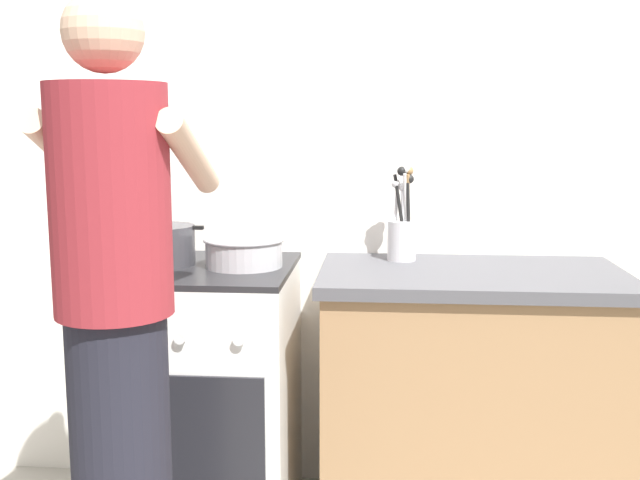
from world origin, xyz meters
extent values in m
cube|color=silver|center=(0.20, 0.50, 1.25)|extent=(3.20, 0.10, 2.50)
cube|color=#99724C|center=(0.55, 0.15, 0.43)|extent=(0.96, 0.56, 0.86)
cube|color=#4C4C51|center=(0.55, 0.15, 0.88)|extent=(1.00, 0.60, 0.04)
cube|color=white|center=(-0.35, 0.15, 0.44)|extent=(0.60, 0.60, 0.88)
cube|color=#232326|center=(-0.35, 0.15, 0.89)|extent=(0.60, 0.60, 0.02)
cube|color=black|center=(-0.35, -0.16, 0.42)|extent=(0.51, 0.01, 0.40)
cylinder|color=silver|center=(-0.53, -0.16, 0.74)|extent=(0.04, 0.01, 0.04)
cylinder|color=silver|center=(-0.35, -0.16, 0.74)|extent=(0.04, 0.01, 0.04)
cylinder|color=silver|center=(-0.17, -0.16, 0.74)|extent=(0.04, 0.01, 0.04)
cylinder|color=#38383D|center=(-0.49, 0.17, 0.97)|extent=(0.22, 0.22, 0.14)
cube|color=black|center=(-0.61, 0.17, 1.03)|extent=(0.04, 0.02, 0.01)
cube|color=black|center=(-0.37, 0.17, 1.03)|extent=(0.04, 0.02, 0.01)
cylinder|color=#B7B7BC|center=(-0.21, 0.16, 0.95)|extent=(0.26, 0.26, 0.10)
torus|color=#B7B7BC|center=(-0.21, 0.16, 0.99)|extent=(0.27, 0.27, 0.01)
cylinder|color=silver|center=(0.32, 0.32, 0.97)|extent=(0.10, 0.10, 0.14)
cylinder|color=black|center=(0.34, 0.31, 1.05)|extent=(0.02, 0.03, 0.26)
sphere|color=black|center=(0.34, 0.31, 1.19)|extent=(0.03, 0.03, 0.03)
cylinder|color=silver|center=(0.30, 0.33, 1.04)|extent=(0.02, 0.05, 0.24)
sphere|color=silver|center=(0.30, 0.33, 1.17)|extent=(0.03, 0.03, 0.03)
cylinder|color=silver|center=(0.33, 0.31, 1.06)|extent=(0.03, 0.06, 0.30)
sphere|color=silver|center=(0.33, 0.31, 1.22)|extent=(0.03, 0.03, 0.03)
cylinder|color=#9E7547|center=(0.34, 0.31, 1.06)|extent=(0.02, 0.06, 0.29)
sphere|color=#9E7547|center=(0.34, 0.31, 1.22)|extent=(0.03, 0.03, 0.03)
cylinder|color=black|center=(0.32, 0.31, 1.06)|extent=(0.06, 0.03, 0.29)
sphere|color=black|center=(0.32, 0.31, 1.21)|extent=(0.03, 0.03, 0.03)
cylinder|color=silver|center=(0.32, 0.32, 1.04)|extent=(0.02, 0.03, 0.22)
sphere|color=silver|center=(0.32, 0.32, 1.16)|extent=(0.03, 0.03, 0.03)
cylinder|color=black|center=(-0.42, -0.49, 0.45)|extent=(0.26, 0.26, 0.90)
cylinder|color=maroon|center=(-0.42, -0.49, 1.19)|extent=(0.30, 0.30, 0.58)
sphere|color=#D3AA8C|center=(-0.42, -0.49, 1.60)|extent=(0.20, 0.20, 0.20)
cylinder|color=#D3AA8C|center=(-0.59, -0.35, 1.30)|extent=(0.07, 0.41, 0.24)
cylinder|color=#D3AA8C|center=(-0.25, -0.35, 1.30)|extent=(0.07, 0.41, 0.24)
camera|label=1|loc=(0.26, -2.31, 1.39)|focal=42.31mm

